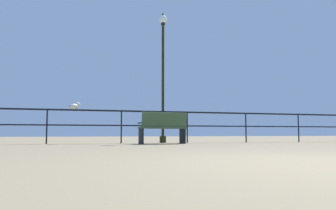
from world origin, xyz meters
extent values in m
cube|color=black|center=(0.00, 7.51, 1.02)|extent=(24.23, 0.05, 0.05)
cube|color=black|center=(0.00, 7.51, 0.56)|extent=(24.23, 0.04, 0.04)
cylinder|color=black|center=(-3.30, 7.51, 0.51)|extent=(0.04, 0.04, 1.02)
cylinder|color=black|center=(-1.10, 7.51, 0.51)|extent=(0.04, 0.04, 1.02)
cylinder|color=black|center=(1.10, 7.51, 0.51)|extent=(0.04, 0.04, 1.02)
cylinder|color=black|center=(3.30, 7.51, 0.51)|extent=(0.04, 0.04, 1.02)
cylinder|color=black|center=(5.51, 7.51, 0.51)|extent=(0.04, 0.04, 1.02)
cube|color=#364F30|center=(0.01, 6.71, 0.48)|extent=(1.45, 0.56, 0.05)
cube|color=#364F30|center=(0.03, 6.51, 0.71)|extent=(1.42, 0.26, 0.46)
cube|color=black|center=(0.68, 6.77, 0.24)|extent=(0.08, 0.39, 0.48)
cube|color=black|center=(0.66, 6.93, 0.62)|extent=(0.06, 0.31, 0.04)
cube|color=black|center=(-0.65, 6.64, 0.24)|extent=(0.08, 0.39, 0.48)
cube|color=black|center=(-0.67, 6.81, 0.62)|extent=(0.06, 0.31, 0.04)
cylinder|color=black|center=(0.33, 7.76, 0.11)|extent=(0.22, 0.22, 0.22)
cylinder|color=black|center=(0.33, 7.76, 2.12)|extent=(0.09, 0.09, 3.81)
cylinder|color=black|center=(0.33, 7.76, 4.06)|extent=(0.15, 0.15, 0.06)
sphere|color=white|center=(0.33, 7.76, 4.23)|extent=(0.28, 0.28, 0.28)
cone|color=black|center=(0.33, 7.76, 4.42)|extent=(0.11, 0.11, 0.10)
ellipsoid|color=silver|center=(-2.54, 7.51, 1.12)|extent=(0.34, 0.31, 0.16)
ellipsoid|color=gray|center=(-2.54, 7.51, 1.15)|extent=(0.29, 0.26, 0.06)
sphere|color=silver|center=(-2.43, 7.58, 1.20)|extent=(0.13, 0.13, 0.13)
cone|color=gold|center=(-2.36, 7.63, 1.20)|extent=(0.07, 0.07, 0.05)
cube|color=gray|center=(-2.67, 7.42, 1.13)|extent=(0.13, 0.12, 0.02)
camera|label=1|loc=(-2.63, -2.74, 0.31)|focal=34.85mm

